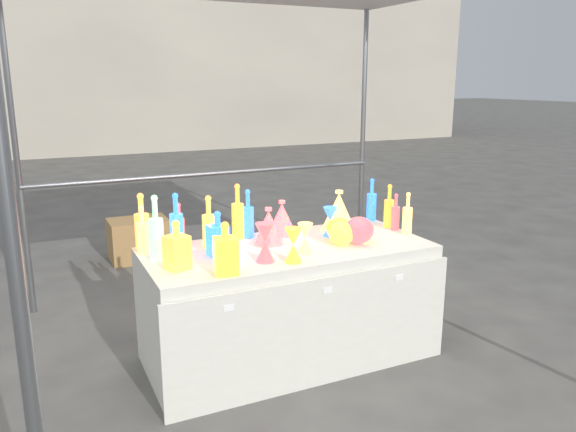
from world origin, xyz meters
name	(u,v)px	position (x,y,z in m)	size (l,w,h in m)	color
ground	(288,355)	(0.00, 0.00, 0.00)	(80.00, 80.00, 0.00)	slate
display_table	(289,303)	(0.00, -0.01, 0.37)	(1.84, 0.83, 0.75)	silver
background_building	(210,38)	(4.00, 14.00, 3.00)	(14.00, 6.00, 6.00)	beige
cardboard_box_closed	(139,239)	(-0.48, 2.51, 0.21)	(0.57, 0.41, 0.41)	#AF834F
cardboard_box_flat	(259,245)	(0.75, 2.34, 0.03)	(0.75, 0.54, 0.06)	#AF834F
bottle_0	(142,221)	(-0.83, 0.35, 0.93)	(0.09, 0.09, 0.35)	red
bottle_1	(176,221)	(-0.64, 0.24, 0.93)	(0.08, 0.08, 0.36)	#18843E
bottle_2	(238,211)	(-0.21, 0.32, 0.93)	(0.08, 0.08, 0.37)	gold
bottle_3	(179,224)	(-0.60, 0.35, 0.89)	(0.07, 0.07, 0.27)	#1E1A9B
bottle_4	(142,229)	(-0.85, 0.26, 0.90)	(0.07, 0.07, 0.30)	#158869
bottle_5	(156,228)	(-0.80, 0.08, 0.94)	(0.09, 0.09, 0.39)	#D82BBD
bottle_6	(209,222)	(-0.45, 0.20, 0.92)	(0.09, 0.09, 0.33)	red
bottle_7	(248,214)	(-0.15, 0.31, 0.91)	(0.08, 0.08, 0.33)	#18843E
decanter_0	(177,245)	(-0.74, -0.12, 0.89)	(0.12, 0.12, 0.28)	red
decanter_1	(226,248)	(-0.52, -0.31, 0.90)	(0.12, 0.12, 0.29)	gold
decanter_2	(218,233)	(-0.45, 0.02, 0.89)	(0.11, 0.11, 0.27)	#18843E
hourglass_0	(293,245)	(-0.10, -0.29, 0.85)	(0.10, 0.10, 0.20)	gold
hourglass_1	(265,243)	(-0.24, -0.21, 0.86)	(0.11, 0.11, 0.23)	#1E1A9B
hourglass_2	(305,238)	(0.04, -0.16, 0.84)	(0.09, 0.09, 0.19)	#158869
hourglass_5	(330,222)	(0.36, 0.10, 0.85)	(0.10, 0.10, 0.20)	#18843E
globe_0	(342,235)	(0.33, -0.11, 0.82)	(0.17, 0.17, 0.13)	red
globe_1	(363,234)	(0.48, -0.13, 0.81)	(0.15, 0.15, 0.12)	#158869
globe_2	(338,229)	(0.38, 0.02, 0.82)	(0.16, 0.16, 0.13)	gold
globe_3	(359,232)	(0.44, -0.13, 0.83)	(0.19, 0.19, 0.16)	#1E1A9B
lampshade_0	(269,226)	(-0.08, 0.12, 0.87)	(0.20, 0.20, 0.24)	gold
lampshade_1	(282,218)	(0.09, 0.28, 0.87)	(0.20, 0.20, 0.24)	gold
lampshade_3	(339,211)	(0.48, 0.19, 0.89)	(0.25, 0.25, 0.29)	#158869
bottle_8	(372,199)	(0.86, 0.36, 0.91)	(0.07, 0.07, 0.32)	#18843E
bottle_9	(389,206)	(0.86, 0.14, 0.91)	(0.07, 0.07, 0.31)	gold
bottle_10	(396,212)	(0.86, 0.06, 0.88)	(0.06, 0.06, 0.26)	#1E1A9B
bottle_11	(407,213)	(0.86, -0.08, 0.90)	(0.07, 0.07, 0.29)	#158869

